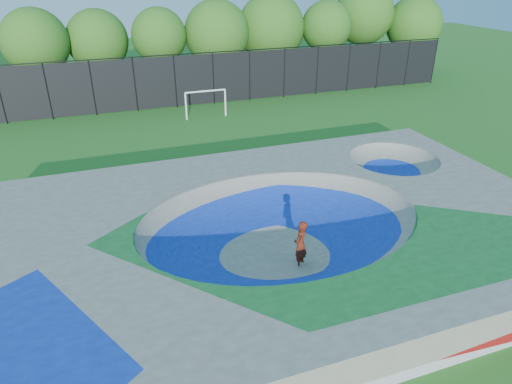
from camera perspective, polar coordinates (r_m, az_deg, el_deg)
ground at (r=18.11m, az=2.99°, el=-7.18°), size 120.00×120.00×0.00m
skate_deck at (r=17.71m, az=3.04°, el=-5.17°), size 22.00×14.00×1.50m
skater at (r=16.74m, az=5.57°, el=-6.54°), size 0.81×0.80×1.90m
skateboard at (r=17.26m, az=5.44°, el=-9.10°), size 0.67×0.74×0.05m
soccer_goal at (r=33.50m, az=-6.31°, el=11.50°), size 3.03×0.12×2.00m
fence at (r=36.21m, az=-10.07°, el=13.57°), size 48.09×0.09×4.04m
treeline at (r=40.97m, az=-7.88°, el=19.31°), size 53.57×7.23×8.54m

